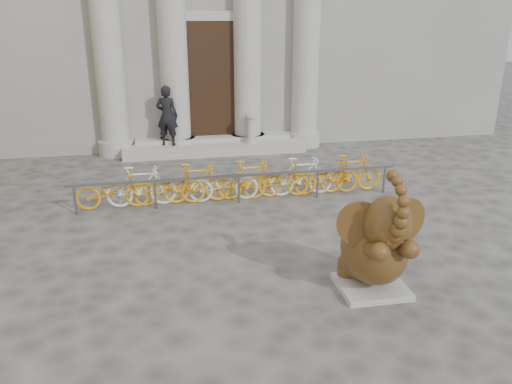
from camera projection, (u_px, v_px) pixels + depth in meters
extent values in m
plane|color=#474442|center=(288.00, 298.00, 8.08)|extent=(80.00, 80.00, 0.00)
cube|color=black|center=(211.00, 81.00, 16.49)|extent=(2.40, 0.16, 4.00)
cylinder|color=#A8A59E|center=(106.00, 28.00, 15.21)|extent=(0.90, 0.90, 8.00)
cylinder|color=#A8A59E|center=(172.00, 28.00, 15.59)|extent=(0.90, 0.90, 8.00)
cylinder|color=#A8A59E|center=(247.00, 27.00, 16.04)|extent=(0.90, 0.90, 8.00)
cylinder|color=#A8A59E|center=(307.00, 27.00, 16.42)|extent=(0.90, 0.90, 8.00)
cube|color=#A8A59E|center=(215.00, 148.00, 16.71)|extent=(6.00, 1.20, 0.36)
cube|color=#A8A59E|center=(371.00, 287.00, 8.31)|extent=(1.11, 1.00, 0.11)
ellipsoid|color=black|center=(367.00, 259.00, 8.41)|extent=(0.93, 0.89, 0.70)
ellipsoid|color=black|center=(374.00, 249.00, 8.10)|extent=(1.07, 1.33, 1.14)
cylinder|color=black|center=(347.00, 267.00, 8.55)|extent=(0.33, 0.33, 0.28)
cylinder|color=black|center=(379.00, 264.00, 8.65)|extent=(0.33, 0.33, 0.28)
cylinder|color=black|center=(372.00, 249.00, 7.58)|extent=(0.27, 0.66, 0.44)
cylinder|color=black|center=(401.00, 247.00, 7.67)|extent=(0.27, 0.66, 0.44)
ellipsoid|color=black|center=(387.00, 223.00, 7.54)|extent=(0.76, 0.71, 0.87)
cylinder|color=black|center=(361.00, 224.00, 7.61)|extent=(0.72, 0.29, 0.74)
cylinder|color=black|center=(406.00, 221.00, 7.74)|extent=(0.73, 0.27, 0.74)
cone|color=beige|center=(384.00, 240.00, 7.37)|extent=(0.13, 0.26, 0.12)
cone|color=beige|center=(401.00, 239.00, 7.41)|extent=(0.14, 0.26, 0.12)
cube|color=slate|center=(239.00, 176.00, 12.00)|extent=(8.00, 0.06, 0.06)
cylinder|color=slate|center=(75.00, 200.00, 11.39)|extent=(0.06, 0.06, 0.70)
cylinder|color=slate|center=(155.00, 195.00, 11.73)|extent=(0.06, 0.06, 0.70)
cylinder|color=slate|center=(239.00, 189.00, 12.11)|extent=(0.06, 0.06, 0.70)
cylinder|color=slate|center=(317.00, 184.00, 12.50)|extent=(0.06, 0.06, 0.70)
cylinder|color=slate|center=(384.00, 180.00, 12.84)|extent=(0.06, 0.06, 0.70)
imported|color=#EFA315|center=(112.00, 188.00, 11.73)|extent=(1.70, 0.50, 1.00)
imported|color=white|center=(141.00, 186.00, 11.85)|extent=(1.66, 0.47, 1.00)
imported|color=#EFA315|center=(169.00, 185.00, 11.98)|extent=(1.70, 0.50, 1.00)
imported|color=#EFA315|center=(197.00, 183.00, 12.11)|extent=(1.66, 0.47, 1.00)
imported|color=white|center=(224.00, 181.00, 12.23)|extent=(1.70, 0.50, 1.00)
imported|color=#EFA315|center=(250.00, 179.00, 12.36)|extent=(1.66, 0.47, 1.00)
imported|color=#EFA315|center=(276.00, 178.00, 12.49)|extent=(1.70, 0.50, 1.00)
imported|color=white|center=(302.00, 176.00, 12.61)|extent=(1.66, 0.47, 1.00)
imported|color=#EFA315|center=(326.00, 175.00, 12.74)|extent=(1.70, 0.50, 1.00)
imported|color=#EFA315|center=(351.00, 173.00, 12.86)|extent=(1.66, 0.47, 1.00)
imported|color=black|center=(167.00, 116.00, 15.96)|extent=(0.82, 0.68, 1.93)
cylinder|color=#A8A59E|center=(251.00, 141.00, 16.58)|extent=(0.38, 0.38, 0.11)
cylinder|color=#A8A59E|center=(251.00, 130.00, 16.45)|extent=(0.27, 0.27, 0.86)
cylinder|color=#A8A59E|center=(251.00, 116.00, 16.30)|extent=(0.38, 0.38, 0.10)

